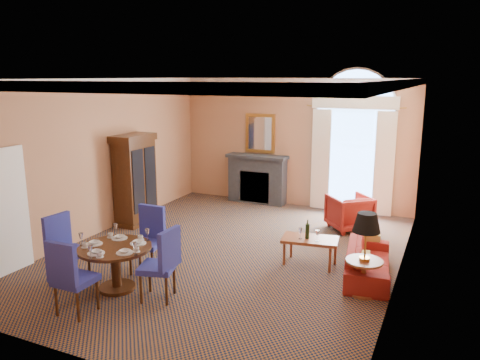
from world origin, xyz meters
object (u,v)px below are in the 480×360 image
at_px(dining_table, 115,257).
at_px(sofa, 368,261).
at_px(armchair, 349,212).
at_px(coffee_table, 310,240).
at_px(side_table, 365,243).
at_px(armoire, 135,181).

distance_m(dining_table, sofa, 4.07).
bearing_deg(dining_table, armchair, 58.95).
distance_m(dining_table, coffee_table, 3.28).
bearing_deg(sofa, dining_table, 113.59).
xyz_separation_m(coffee_table, side_table, (1.07, -0.78, 0.38)).
height_order(coffee_table, side_table, side_table).
relative_size(dining_table, armchair, 1.35).
bearing_deg(side_table, dining_table, -158.15).
distance_m(armoire, coffee_table, 4.35).
bearing_deg(armchair, side_table, 64.91).
bearing_deg(coffee_table, sofa, -12.20).
distance_m(armoire, dining_table, 3.46).
bearing_deg(armchair, sofa, 68.34).
height_order(armoire, coffee_table, armoire).
distance_m(armoire, side_table, 5.53).
height_order(sofa, coffee_table, coffee_table).
bearing_deg(side_table, armchair, 105.63).
distance_m(coffee_table, side_table, 1.37).
height_order(armoire, side_table, armoire).
relative_size(dining_table, sofa, 0.64).
relative_size(armoire, coffee_table, 1.94).
xyz_separation_m(dining_table, side_table, (3.51, 1.41, 0.29)).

